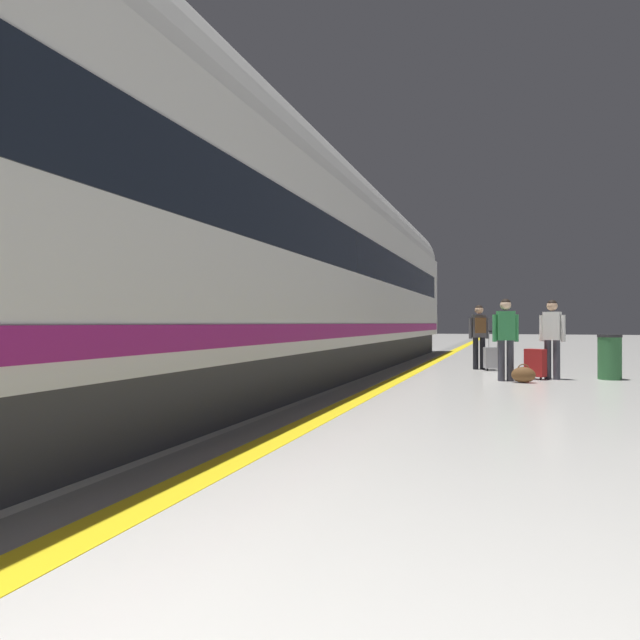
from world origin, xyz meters
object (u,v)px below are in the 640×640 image
at_px(high_speed_train, 177,222).
at_px(suitcase_far, 535,363).
at_px(suitcase_mid, 492,358).
at_px(passenger_far, 552,333).
at_px(passenger_near, 506,333).
at_px(passenger_mid, 479,331).
at_px(duffel_bag_near, 523,375).
at_px(waste_bin, 610,357).

relative_size(high_speed_train, suitcase_far, 54.91).
distance_m(suitcase_mid, passenger_far, 2.19).
height_order(high_speed_train, passenger_near, high_speed_train).
bearing_deg(high_speed_train, passenger_mid, 65.07).
bearing_deg(duffel_bag_near, suitcase_far, 71.96).
distance_m(high_speed_train, duffel_bag_near, 6.95).
bearing_deg(suitcase_mid, suitcase_far, -64.26).
xyz_separation_m(duffel_bag_near, passenger_mid, (-0.95, 2.81, 0.78)).
bearing_deg(passenger_mid, high_speed_train, -114.93).
bearing_deg(suitcase_far, passenger_far, 17.79).
xyz_separation_m(duffel_bag_near, waste_bin, (1.65, 1.22, 0.30)).
xyz_separation_m(suitcase_mid, suitcase_far, (0.88, -1.83, 0.02)).
height_order(high_speed_train, duffel_bag_near, high_speed_train).
bearing_deg(passenger_far, duffel_bag_near, -123.54).
distance_m(passenger_near, suitcase_mid, 2.47).
relative_size(duffel_bag_near, passenger_far, 0.27).
relative_size(passenger_near, passenger_far, 1.01).
distance_m(duffel_bag_near, suitcase_mid, 2.66).
bearing_deg(high_speed_train, waste_bin, 44.32).
xyz_separation_m(passenger_far, suitcase_far, (-0.32, -0.10, -0.60)).
bearing_deg(duffel_bag_near, waste_bin, 36.46).
bearing_deg(waste_bin, duffel_bag_near, -143.54).
height_order(passenger_near, passenger_far, passenger_near).
xyz_separation_m(high_speed_train, passenger_mid, (3.52, 7.58, -1.57)).
distance_m(passenger_near, suitcase_far, 0.98).
bearing_deg(duffel_bag_near, suitcase_mid, 103.96).
bearing_deg(suitcase_mid, duffel_bag_near, -76.04).
xyz_separation_m(high_speed_train, suitcase_mid, (3.84, 7.34, -2.19)).
relative_size(duffel_bag_near, suitcase_mid, 0.46).
bearing_deg(passenger_far, passenger_mid, 127.62).
xyz_separation_m(passenger_near, suitcase_mid, (-0.32, 2.36, -0.63)).
distance_m(suitcase_mid, waste_bin, 2.67).
bearing_deg(duffel_bag_near, high_speed_train, -133.21).
distance_m(high_speed_train, passenger_far, 7.70).
bearing_deg(passenger_mid, passenger_far, -52.38).
bearing_deg(high_speed_train, passenger_far, 48.08).
bearing_deg(high_speed_train, suitcase_far, 49.42).
xyz_separation_m(passenger_mid, passenger_far, (1.52, -1.97, -0.01)).
bearing_deg(duffel_bag_near, passenger_far, 56.46).
relative_size(duffel_bag_near, passenger_mid, 0.28).
relative_size(high_speed_train, passenger_near, 20.82).
distance_m(passenger_mid, passenger_far, 2.48).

